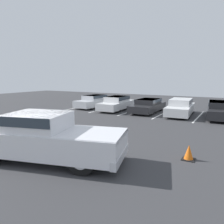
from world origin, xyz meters
TOP-DOWN VIEW (x-y plane):
  - ground_plane at (0.00, 0.00)m, footprint 60.00×60.00m
  - stall_stripe_a at (-6.58, 12.14)m, footprint 0.12×5.50m
  - stall_stripe_b at (-3.76, 12.14)m, footprint 0.12×5.50m
  - stall_stripe_c at (-0.93, 12.14)m, footprint 0.12×5.50m
  - stall_stripe_d at (1.90, 12.14)m, footprint 0.12×5.50m
  - stall_stripe_e at (4.72, 12.14)m, footprint 0.12×5.50m
  - pickup_truck at (1.16, -0.06)m, footprint 6.06×3.45m
  - parked_sedan_a at (-5.16, 12.40)m, footprint 2.05×4.49m
  - parked_sedan_b at (-2.40, 11.99)m, footprint 1.90×4.73m
  - parked_sedan_c at (0.53, 12.29)m, footprint 1.82×4.69m
  - parked_sedan_d at (3.32, 12.20)m, footprint 2.05×4.87m
  - parked_sedan_e at (6.20, 12.24)m, footprint 2.26×4.82m
  - traffic_cone at (5.72, 2.55)m, footprint 0.46×0.46m

SIDE VIEW (x-z plane):
  - ground_plane at x=0.00m, z-range 0.00..0.00m
  - stall_stripe_a at x=-6.58m, z-range 0.00..0.01m
  - stall_stripe_b at x=-3.76m, z-range 0.00..0.01m
  - stall_stripe_c at x=-0.93m, z-range 0.00..0.01m
  - stall_stripe_d at x=1.90m, z-range 0.00..0.01m
  - stall_stripe_e at x=4.72m, z-range 0.00..0.01m
  - traffic_cone at x=5.72m, z-range -0.02..0.55m
  - parked_sedan_c at x=0.53m, z-range 0.05..1.19m
  - parked_sedan_a at x=-5.16m, z-range 0.04..1.28m
  - parked_sedan_e at x=6.20m, z-range 0.04..1.29m
  - parked_sedan_b at x=-2.40m, z-range 0.04..1.32m
  - parked_sedan_d at x=3.32m, z-range 0.04..1.34m
  - pickup_truck at x=1.16m, z-range 0.01..1.76m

